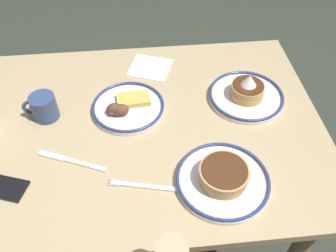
{
  "coord_description": "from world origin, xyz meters",
  "views": [
    {
      "loc": [
        0.0,
        0.81,
        1.61
      ],
      "look_at": [
        -0.08,
        0.04,
        0.77
      ],
      "focal_mm": 38.21,
      "sensor_mm": 36.0,
      "label": 1
    }
  ],
  "objects_px": {
    "plate_far_companion": "(224,178)",
    "paper_napkin": "(151,68)",
    "plate_near_main": "(128,107)",
    "cell_phone": "(2,187)",
    "coffee_mug": "(44,107)",
    "butter_knife": "(72,161)",
    "fork_near": "(143,186)",
    "plate_center_pancakes": "(247,94)"
  },
  "relations": [
    {
      "from": "plate_far_companion",
      "to": "paper_napkin",
      "type": "bearing_deg",
      "value": -72.72
    },
    {
      "from": "plate_near_main",
      "to": "cell_phone",
      "type": "xyz_separation_m",
      "value": [
        0.37,
        0.28,
        -0.01
      ]
    },
    {
      "from": "plate_near_main",
      "to": "paper_napkin",
      "type": "distance_m",
      "value": 0.24
    },
    {
      "from": "coffee_mug",
      "to": "butter_knife",
      "type": "xyz_separation_m",
      "value": [
        -0.1,
        0.2,
        -0.04
      ]
    },
    {
      "from": "paper_napkin",
      "to": "fork_near",
      "type": "xyz_separation_m",
      "value": [
        0.06,
        0.54,
        0.0
      ]
    },
    {
      "from": "plate_center_pancakes",
      "to": "coffee_mug",
      "type": "xyz_separation_m",
      "value": [
        0.7,
        0.02,
        0.02
      ]
    },
    {
      "from": "coffee_mug",
      "to": "cell_phone",
      "type": "xyz_separation_m",
      "value": [
        0.09,
        0.28,
        -0.04
      ]
    },
    {
      "from": "cell_phone",
      "to": "paper_napkin",
      "type": "bearing_deg",
      "value": -113.2
    },
    {
      "from": "cell_phone",
      "to": "butter_knife",
      "type": "distance_m",
      "value": 0.21
    },
    {
      "from": "coffee_mug",
      "to": "paper_napkin",
      "type": "bearing_deg",
      "value": -148.23
    },
    {
      "from": "plate_far_companion",
      "to": "paper_napkin",
      "type": "xyz_separation_m",
      "value": [
        0.17,
        -0.55,
        -0.02
      ]
    },
    {
      "from": "paper_napkin",
      "to": "fork_near",
      "type": "height_order",
      "value": "fork_near"
    },
    {
      "from": "plate_near_main",
      "to": "plate_center_pancakes",
      "type": "distance_m",
      "value": 0.42
    },
    {
      "from": "coffee_mug",
      "to": "paper_napkin",
      "type": "xyz_separation_m",
      "value": [
        -0.37,
        -0.23,
        -0.04
      ]
    },
    {
      "from": "fork_near",
      "to": "cell_phone",
      "type": "bearing_deg",
      "value": -5.14
    },
    {
      "from": "plate_near_main",
      "to": "plate_center_pancakes",
      "type": "height_order",
      "value": "plate_center_pancakes"
    },
    {
      "from": "paper_napkin",
      "to": "plate_near_main",
      "type": "bearing_deg",
      "value": 67.39
    },
    {
      "from": "plate_center_pancakes",
      "to": "cell_phone",
      "type": "distance_m",
      "value": 0.84
    },
    {
      "from": "cell_phone",
      "to": "fork_near",
      "type": "relative_size",
      "value": 0.73
    },
    {
      "from": "coffee_mug",
      "to": "fork_near",
      "type": "height_order",
      "value": "coffee_mug"
    },
    {
      "from": "plate_center_pancakes",
      "to": "plate_far_companion",
      "type": "distance_m",
      "value": 0.38
    },
    {
      "from": "fork_near",
      "to": "butter_knife",
      "type": "xyz_separation_m",
      "value": [
        0.21,
        -0.11,
        -0.0
      ]
    },
    {
      "from": "plate_far_companion",
      "to": "paper_napkin",
      "type": "distance_m",
      "value": 0.58
    },
    {
      "from": "butter_knife",
      "to": "cell_phone",
      "type": "bearing_deg",
      "value": 21.31
    },
    {
      "from": "plate_far_companion",
      "to": "cell_phone",
      "type": "relative_size",
      "value": 1.89
    },
    {
      "from": "cell_phone",
      "to": "coffee_mug",
      "type": "bearing_deg",
      "value": -89.21
    },
    {
      "from": "butter_knife",
      "to": "paper_napkin",
      "type": "bearing_deg",
      "value": -121.85
    },
    {
      "from": "cell_phone",
      "to": "fork_near",
      "type": "distance_m",
      "value": 0.4
    },
    {
      "from": "plate_far_companion",
      "to": "fork_near",
      "type": "relative_size",
      "value": 1.38
    },
    {
      "from": "fork_near",
      "to": "plate_center_pancakes",
      "type": "bearing_deg",
      "value": -139.45
    },
    {
      "from": "cell_phone",
      "to": "plate_center_pancakes",
      "type": "bearing_deg",
      "value": -140.33
    },
    {
      "from": "paper_napkin",
      "to": "fork_near",
      "type": "relative_size",
      "value": 0.76
    },
    {
      "from": "plate_near_main",
      "to": "cell_phone",
      "type": "relative_size",
      "value": 1.74
    },
    {
      "from": "plate_near_main",
      "to": "fork_near",
      "type": "bearing_deg",
      "value": 96.05
    },
    {
      "from": "plate_near_main",
      "to": "coffee_mug",
      "type": "distance_m",
      "value": 0.28
    },
    {
      "from": "coffee_mug",
      "to": "cell_phone",
      "type": "distance_m",
      "value": 0.3
    },
    {
      "from": "paper_napkin",
      "to": "butter_knife",
      "type": "height_order",
      "value": "butter_knife"
    },
    {
      "from": "plate_center_pancakes",
      "to": "butter_knife",
      "type": "distance_m",
      "value": 0.63
    },
    {
      "from": "butter_knife",
      "to": "plate_far_companion",
      "type": "bearing_deg",
      "value": 164.53
    },
    {
      "from": "plate_far_companion",
      "to": "cell_phone",
      "type": "xyz_separation_m",
      "value": [
        0.63,
        -0.05,
        -0.02
      ]
    },
    {
      "from": "paper_napkin",
      "to": "coffee_mug",
      "type": "bearing_deg",
      "value": 31.77
    },
    {
      "from": "plate_near_main",
      "to": "plate_far_companion",
      "type": "xyz_separation_m",
      "value": [
        -0.27,
        0.33,
        0.01
      ]
    }
  ]
}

